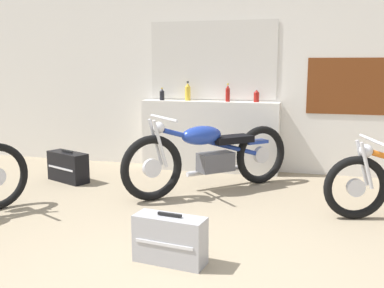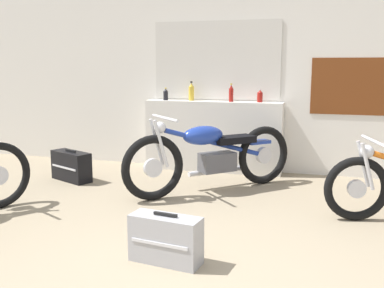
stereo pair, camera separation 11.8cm
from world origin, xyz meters
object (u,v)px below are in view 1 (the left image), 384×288
Objects in this scene: bottle_right_center at (256,96)px; hard_case_silver at (170,239)px; bottle_center at (228,94)px; motorcycle_blue at (210,155)px; bottle_left_center at (188,92)px; hard_case_black at (68,167)px; bottle_leftmost at (162,95)px.

bottle_right_center is 3.18m from hard_case_silver.
motorcycle_blue is (-0.01, -1.03, -0.66)m from bottle_center.
bottle_left_center is 0.47× the size of hard_case_silver.
bottle_right_center is 0.29× the size of hard_case_black.
bottle_right_center reaches higher than bottle_leftmost.
bottle_right_center is (0.39, 0.02, -0.03)m from bottle_center.
hard_case_black is (-2.27, -1.08, -0.88)m from bottle_right_center.
bottle_leftmost reaches higher than hard_case_black.
bottle_center is 2.34m from hard_case_black.
bottle_center is 0.39m from bottle_right_center.
bottle_left_center is at bearing 176.19° from bottle_center.
bottle_left_center is at bearing 40.16° from hard_case_black.
hard_case_black reaches higher than hard_case_silver.
motorcycle_blue is at bearing 0.94° from hard_case_black.
bottle_left_center reaches higher than bottle_right_center.
bottle_left_center is at bearing 6.25° from bottle_leftmost.
bottle_center reaches higher than hard_case_black.
bottle_leftmost is 0.38m from bottle_left_center.
hard_case_black is (-0.93, -1.06, -0.87)m from bottle_leftmost.
bottle_right_center is at bearing 1.12° from bottle_leftmost.
bottle_right_center reaches higher than motorcycle_blue.
bottle_right_center is (1.34, 0.03, 0.00)m from bottle_leftmost.
bottle_left_center is 1.09× the size of bottle_center.
hard_case_black is at bearing 135.71° from hard_case_silver.
bottle_leftmost is 0.11× the size of motorcycle_blue.
hard_case_silver is (2.01, -1.96, -0.01)m from hard_case_black.
motorcycle_blue reaches higher than hard_case_silver.
motorcycle_blue is 2.02m from hard_case_silver.
bottle_center is (0.95, 0.00, 0.03)m from bottle_leftmost.
motorcycle_blue is 1.89m from hard_case_black.
bottle_left_center is 0.97m from bottle_right_center.
bottle_leftmost is at bearing -173.75° from bottle_left_center.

